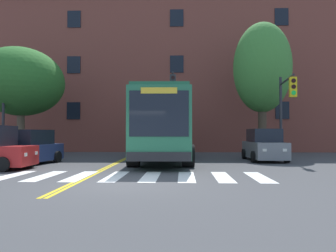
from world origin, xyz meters
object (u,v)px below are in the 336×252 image
object	(u,v)px
city_bus	(163,125)
car_grey_far_lane	(264,146)
traffic_light_overhead	(172,99)
street_tree_curbside_large	(262,68)
car_silver_behind_bus	(181,142)
traffic_light_near_corner	(286,102)
street_tree_curbside_small	(21,82)
car_navy_near_lane	(29,148)

from	to	relation	value
city_bus	car_grey_far_lane	distance (m)	5.77
traffic_light_overhead	street_tree_curbside_large	bearing A→B (deg)	16.00
car_silver_behind_bus	street_tree_curbside_large	world-z (taller)	street_tree_curbside_large
city_bus	car_grey_far_lane	xyz separation A→B (m)	(5.65, 0.26, -1.15)
traffic_light_near_corner	street_tree_curbside_large	size ratio (longest dim) A/B	0.54
city_bus	car_silver_behind_bus	size ratio (longest dim) A/B	2.45
traffic_light_near_corner	street_tree_curbside_large	world-z (taller)	street_tree_curbside_large
car_silver_behind_bus	street_tree_curbside_small	distance (m)	13.61
car_navy_near_lane	car_silver_behind_bus	size ratio (longest dim) A/B	0.91
car_silver_behind_bus	traffic_light_near_corner	size ratio (longest dim) A/B	0.93
car_grey_far_lane	traffic_light_overhead	distance (m)	6.27
traffic_light_near_corner	street_tree_curbside_small	xyz separation A→B (m)	(-16.35, 3.04, 1.65)
traffic_light_near_corner	car_grey_far_lane	bearing A→B (deg)	168.84
car_navy_near_lane	car_silver_behind_bus	distance (m)	14.94
traffic_light_near_corner	traffic_light_overhead	xyz separation A→B (m)	(-6.35, 2.30, 0.38)
city_bus	traffic_light_overhead	world-z (taller)	traffic_light_overhead
car_grey_far_lane	street_tree_curbside_large	xyz separation A→B (m)	(0.89, 3.82, 5.13)
car_silver_behind_bus	traffic_light_near_corner	distance (m)	12.22
car_navy_near_lane	car_silver_behind_bus	bearing A→B (deg)	59.80
car_silver_behind_bus	street_tree_curbside_large	distance (m)	9.90
car_silver_behind_bus	traffic_light_overhead	xyz separation A→B (m)	(-0.61, -8.19, 2.86)
street_tree_curbside_small	street_tree_curbside_large	bearing A→B (deg)	3.59
street_tree_curbside_large	street_tree_curbside_small	bearing A→B (deg)	-176.41
car_grey_far_lane	car_navy_near_lane	bearing A→B (deg)	-167.65
street_tree_curbside_large	car_navy_near_lane	bearing A→B (deg)	-153.53
car_navy_near_lane	car_silver_behind_bus	world-z (taller)	car_silver_behind_bus
car_grey_far_lane	street_tree_curbside_small	distance (m)	15.99
street_tree_curbside_small	city_bus	bearing A→B (deg)	-17.86
city_bus	car_silver_behind_bus	distance (m)	10.65
car_grey_far_lane	traffic_light_near_corner	xyz separation A→B (m)	(1.16, -0.23, 2.45)
car_navy_near_lane	city_bus	bearing A→B (deg)	20.29
car_grey_far_lane	street_tree_curbside_large	size ratio (longest dim) A/B	0.45
car_silver_behind_bus	traffic_light_near_corner	bearing A→B (deg)	-61.33
traffic_light_near_corner	street_tree_curbside_large	distance (m)	4.86
city_bus	car_navy_near_lane	xyz separation A→B (m)	(-6.45, -2.38, -1.19)
traffic_light_overhead	city_bus	bearing A→B (deg)	-101.05
street_tree_curbside_large	car_grey_far_lane	bearing A→B (deg)	-103.08
car_navy_near_lane	traffic_light_near_corner	distance (m)	13.70
car_silver_behind_bus	street_tree_curbside_large	xyz separation A→B (m)	(5.47, -6.45, 5.15)
city_bus	traffic_light_near_corner	xyz separation A→B (m)	(6.81, 0.04, 1.30)
city_bus	street_tree_curbside_large	world-z (taller)	street_tree_curbside_large
car_grey_far_lane	traffic_light_overhead	world-z (taller)	traffic_light_overhead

